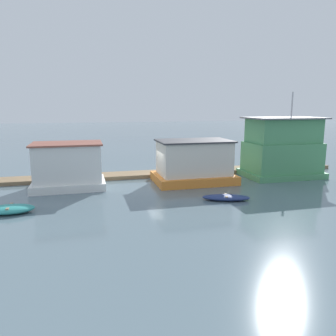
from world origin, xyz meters
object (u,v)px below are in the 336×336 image
Objects in this scene: houseboat_green at (282,149)px; dinghy_navy at (226,197)px; houseboat_white at (68,166)px; houseboat_orange at (194,163)px; dinghy_teal at (10,209)px.

dinghy_navy is (-7.65, -5.67, -2.21)m from houseboat_green.
dinghy_navy is (9.95, -5.91, -1.44)m from houseboat_white.
houseboat_orange is 5.62m from dinghy_navy.
houseboat_white is 9.60m from houseboat_orange.
houseboat_green is 9.77m from dinghy_navy.
houseboat_orange reaches higher than dinghy_navy.
houseboat_white is 6.24m from dinghy_teal.
dinghy_navy is at bearing -143.48° from houseboat_green.
houseboat_green is at bearing 1.66° from houseboat_orange.
houseboat_green is 2.21× the size of dinghy_navy.
houseboat_orange is 13.57m from dinghy_teal.
houseboat_orange is 2.30× the size of dinghy_teal.
dinghy_teal is (-12.62, -4.79, -1.34)m from houseboat_orange.
houseboat_white is 0.73× the size of houseboat_green.
houseboat_orange is 1.93× the size of dinghy_navy.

